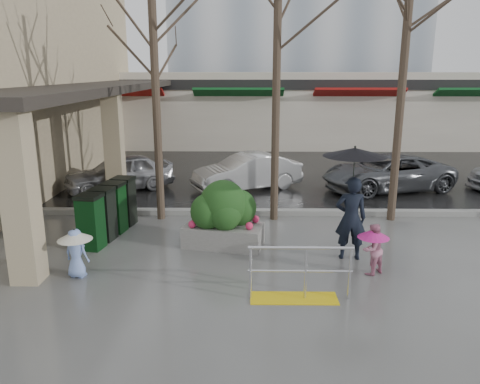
{
  "coord_description": "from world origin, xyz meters",
  "views": [
    {
      "loc": [
        0.43,
        -9.05,
        4.06
      ],
      "look_at": [
        0.27,
        1.6,
        1.3
      ],
      "focal_mm": 35.0,
      "sensor_mm": 36.0,
      "label": 1
    }
  ],
  "objects_px": {
    "handrail": "(298,280)",
    "car_c": "(387,173)",
    "child_blue": "(76,247)",
    "planter": "(224,215)",
    "tree_west": "(153,30)",
    "car_b": "(247,172)",
    "tree_midwest": "(278,24)",
    "child_pink": "(373,245)",
    "news_boxes": "(109,211)",
    "woman": "(352,194)",
    "car_a": "(120,173)",
    "tree_mideast": "(406,39)"
  },
  "relations": [
    {
      "from": "handrail",
      "to": "child_pink",
      "type": "height_order",
      "value": "child_pink"
    },
    {
      "from": "news_boxes",
      "to": "child_pink",
      "type": "bearing_deg",
      "value": -10.03
    },
    {
      "from": "tree_midwest",
      "to": "car_a",
      "type": "distance_m",
      "value": 7.67
    },
    {
      "from": "tree_west",
      "to": "child_blue",
      "type": "xyz_separation_m",
      "value": [
        -1.0,
        -3.91,
        -4.44
      ]
    },
    {
      "from": "child_blue",
      "to": "child_pink",
      "type": "bearing_deg",
      "value": -163.01
    },
    {
      "from": "handrail",
      "to": "news_boxes",
      "type": "distance_m",
      "value": 5.55
    },
    {
      "from": "car_c",
      "to": "news_boxes",
      "type": "bearing_deg",
      "value": -75.41
    },
    {
      "from": "tree_midwest",
      "to": "child_pink",
      "type": "relative_size",
      "value": 6.51
    },
    {
      "from": "handrail",
      "to": "tree_mideast",
      "type": "height_order",
      "value": "tree_mideast"
    },
    {
      "from": "tree_west",
      "to": "child_pink",
      "type": "relative_size",
      "value": 6.32
    },
    {
      "from": "tree_west",
      "to": "car_b",
      "type": "distance_m",
      "value": 6.12
    },
    {
      "from": "handrail",
      "to": "car_a",
      "type": "xyz_separation_m",
      "value": [
        -5.37,
        8.04,
        0.25
      ]
    },
    {
      "from": "planter",
      "to": "car_a",
      "type": "xyz_separation_m",
      "value": [
        -3.9,
        5.34,
        -0.14
      ]
    },
    {
      "from": "child_pink",
      "to": "tree_west",
      "type": "bearing_deg",
      "value": -70.77
    },
    {
      "from": "car_a",
      "to": "tree_west",
      "type": "bearing_deg",
      "value": 4.4
    },
    {
      "from": "tree_midwest",
      "to": "child_blue",
      "type": "bearing_deg",
      "value": -137.06
    },
    {
      "from": "tree_west",
      "to": "tree_midwest",
      "type": "relative_size",
      "value": 0.97
    },
    {
      "from": "child_pink",
      "to": "handrail",
      "type": "bearing_deg",
      "value": 0.04
    },
    {
      "from": "tree_midwest",
      "to": "news_boxes",
      "type": "relative_size",
      "value": 2.91
    },
    {
      "from": "handrail",
      "to": "planter",
      "type": "relative_size",
      "value": 0.95
    },
    {
      "from": "child_blue",
      "to": "car_c",
      "type": "distance_m",
      "value": 11.05
    },
    {
      "from": "tree_mideast",
      "to": "planter",
      "type": "distance_m",
      "value": 6.52
    },
    {
      "from": "child_blue",
      "to": "news_boxes",
      "type": "height_order",
      "value": "news_boxes"
    },
    {
      "from": "tree_mideast",
      "to": "child_blue",
      "type": "distance_m",
      "value": 9.45
    },
    {
      "from": "handrail",
      "to": "car_c",
      "type": "relative_size",
      "value": 0.42
    },
    {
      "from": "handrail",
      "to": "car_b",
      "type": "relative_size",
      "value": 0.5
    },
    {
      "from": "tree_midwest",
      "to": "news_boxes",
      "type": "height_order",
      "value": "tree_midwest"
    },
    {
      "from": "tree_mideast",
      "to": "child_pink",
      "type": "relative_size",
      "value": 6.04
    },
    {
      "from": "child_blue",
      "to": "car_a",
      "type": "bearing_deg",
      "value": -67.19
    },
    {
      "from": "tree_midwest",
      "to": "child_blue",
      "type": "relative_size",
      "value": 6.84
    },
    {
      "from": "handrail",
      "to": "car_c",
      "type": "distance_m",
      "value": 9.08
    },
    {
      "from": "tree_midwest",
      "to": "child_pink",
      "type": "xyz_separation_m",
      "value": [
        1.8,
        -3.67,
        -4.61
      ]
    },
    {
      "from": "woman",
      "to": "tree_midwest",
      "type": "bearing_deg",
      "value": -58.48
    },
    {
      "from": "tree_mideast",
      "to": "woman",
      "type": "relative_size",
      "value": 2.56
    },
    {
      "from": "tree_midwest",
      "to": "child_pink",
      "type": "height_order",
      "value": "tree_midwest"
    },
    {
      "from": "tree_midwest",
      "to": "child_pink",
      "type": "distance_m",
      "value": 6.16
    },
    {
      "from": "tree_west",
      "to": "car_a",
      "type": "relative_size",
      "value": 1.84
    },
    {
      "from": "tree_midwest",
      "to": "planter",
      "type": "height_order",
      "value": "tree_midwest"
    },
    {
      "from": "child_blue",
      "to": "news_boxes",
      "type": "xyz_separation_m",
      "value": [
        -0.05,
        2.47,
        0.02
      ]
    },
    {
      "from": "planter",
      "to": "car_b",
      "type": "xyz_separation_m",
      "value": [
        0.56,
        5.51,
        -0.14
      ]
    },
    {
      "from": "child_pink",
      "to": "car_b",
      "type": "relative_size",
      "value": 0.28
    },
    {
      "from": "car_c",
      "to": "tree_west",
      "type": "bearing_deg",
      "value": -80.59
    },
    {
      "from": "child_blue",
      "to": "car_a",
      "type": "height_order",
      "value": "car_a"
    },
    {
      "from": "tree_west",
      "to": "planter",
      "type": "xyz_separation_m",
      "value": [
        1.88,
        -2.1,
        -4.32
      ]
    },
    {
      "from": "tree_mideast",
      "to": "news_boxes",
      "type": "relative_size",
      "value": 2.7
    },
    {
      "from": "woman",
      "to": "car_c",
      "type": "bearing_deg",
      "value": -109.39
    },
    {
      "from": "car_a",
      "to": "car_c",
      "type": "height_order",
      "value": "same"
    },
    {
      "from": "planter",
      "to": "news_boxes",
      "type": "relative_size",
      "value": 0.83
    },
    {
      "from": "child_blue",
      "to": "planter",
      "type": "bearing_deg",
      "value": -133.15
    },
    {
      "from": "woman",
      "to": "child_blue",
      "type": "height_order",
      "value": "woman"
    }
  ]
}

